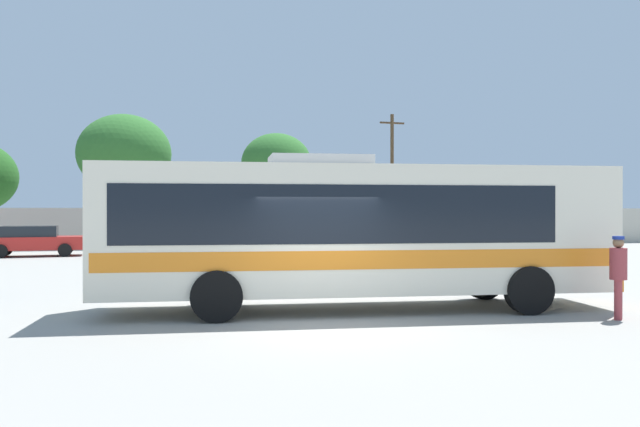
{
  "coord_description": "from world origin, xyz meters",
  "views": [
    {
      "loc": [
        -3.04,
        -12.09,
        2.22
      ],
      "look_at": [
        0.56,
        2.98,
        2.15
      ],
      "focal_mm": 36.84,
      "sensor_mm": 36.0,
      "label": 1
    }
  ],
  "objects_px": {
    "attendant_by_bus_door": "(618,272)",
    "parked_car_second_red": "(33,240)",
    "parked_car_rightmost_silver": "(277,238)",
    "parked_car_third_grey": "(171,239)",
    "coach_bus_cream_orange": "(351,228)",
    "roadside_tree_midright": "(276,163)",
    "utility_pole_near": "(392,176)",
    "roadside_tree_midleft": "(124,154)"
  },
  "relations": [
    {
      "from": "parked_car_second_red",
      "to": "utility_pole_near",
      "type": "height_order",
      "value": "utility_pole_near"
    },
    {
      "from": "roadside_tree_midleft",
      "to": "roadside_tree_midright",
      "type": "xyz_separation_m",
      "value": [
        9.48,
        -2.44,
        -0.62
      ]
    },
    {
      "from": "parked_car_rightmost_silver",
      "to": "utility_pole_near",
      "type": "distance_m",
      "value": 13.46
    },
    {
      "from": "roadside_tree_midleft",
      "to": "parked_car_rightmost_silver",
      "type": "bearing_deg",
      "value": -49.8
    },
    {
      "from": "parked_car_second_red",
      "to": "roadside_tree_midleft",
      "type": "relative_size",
      "value": 0.56
    },
    {
      "from": "parked_car_rightmost_silver",
      "to": "roadside_tree_midright",
      "type": "height_order",
      "value": "roadside_tree_midright"
    },
    {
      "from": "utility_pole_near",
      "to": "roadside_tree_midright",
      "type": "relative_size",
      "value": 1.24
    },
    {
      "from": "coach_bus_cream_orange",
      "to": "parked_car_second_red",
      "type": "bearing_deg",
      "value": 116.98
    },
    {
      "from": "roadside_tree_midleft",
      "to": "roadside_tree_midright",
      "type": "relative_size",
      "value": 1.17
    },
    {
      "from": "attendant_by_bus_door",
      "to": "parked_car_second_red",
      "type": "distance_m",
      "value": 27.22
    },
    {
      "from": "roadside_tree_midright",
      "to": "parked_car_rightmost_silver",
      "type": "bearing_deg",
      "value": -99.2
    },
    {
      "from": "coach_bus_cream_orange",
      "to": "utility_pole_near",
      "type": "distance_m",
      "value": 30.97
    },
    {
      "from": "parked_car_second_red",
      "to": "attendant_by_bus_door",
      "type": "bearing_deg",
      "value": -56.16
    },
    {
      "from": "parked_car_second_red",
      "to": "utility_pole_near",
      "type": "bearing_deg",
      "value": 21.87
    },
    {
      "from": "roadside_tree_midright",
      "to": "utility_pole_near",
      "type": "bearing_deg",
      "value": 9.35
    },
    {
      "from": "coach_bus_cream_orange",
      "to": "parked_car_rightmost_silver",
      "type": "relative_size",
      "value": 2.57
    },
    {
      "from": "attendant_by_bus_door",
      "to": "parked_car_rightmost_silver",
      "type": "xyz_separation_m",
      "value": [
        -3.17,
        22.51,
        -0.19
      ]
    },
    {
      "from": "utility_pole_near",
      "to": "parked_car_rightmost_silver",
      "type": "bearing_deg",
      "value": -137.46
    },
    {
      "from": "parked_car_rightmost_silver",
      "to": "roadside_tree_midleft",
      "type": "height_order",
      "value": "roadside_tree_midleft"
    },
    {
      "from": "parked_car_second_red",
      "to": "parked_car_third_grey",
      "type": "distance_m",
      "value": 6.5
    },
    {
      "from": "parked_car_rightmost_silver",
      "to": "roadside_tree_midleft",
      "type": "relative_size",
      "value": 0.53
    },
    {
      "from": "parked_car_third_grey",
      "to": "roadside_tree_midleft",
      "type": "height_order",
      "value": "roadside_tree_midleft"
    },
    {
      "from": "parked_car_second_red",
      "to": "roadside_tree_midright",
      "type": "xyz_separation_m",
      "value": [
        13.18,
        7.26,
        4.46
      ]
    },
    {
      "from": "coach_bus_cream_orange",
      "to": "roadside_tree_midright",
      "type": "xyz_separation_m",
      "value": [
        2.95,
        27.35,
        3.41
      ]
    },
    {
      "from": "parked_car_rightmost_silver",
      "to": "parked_car_third_grey",
      "type": "bearing_deg",
      "value": 177.86
    },
    {
      "from": "coach_bus_cream_orange",
      "to": "parked_car_rightmost_silver",
      "type": "height_order",
      "value": "coach_bus_cream_orange"
    },
    {
      "from": "attendant_by_bus_door",
      "to": "roadside_tree_midleft",
      "type": "bearing_deg",
      "value": 109.52
    },
    {
      "from": "coach_bus_cream_orange",
      "to": "roadside_tree_midleft",
      "type": "bearing_deg",
      "value": 102.35
    },
    {
      "from": "parked_car_rightmost_silver",
      "to": "roadside_tree_midright",
      "type": "xyz_separation_m",
      "value": [
        1.19,
        7.36,
        4.47
      ]
    },
    {
      "from": "utility_pole_near",
      "to": "roadside_tree_midright",
      "type": "bearing_deg",
      "value": -170.65
    },
    {
      "from": "attendant_by_bus_door",
      "to": "parked_car_rightmost_silver",
      "type": "distance_m",
      "value": 22.73
    },
    {
      "from": "attendant_by_bus_door",
      "to": "parked_car_second_red",
      "type": "relative_size",
      "value": 0.36
    },
    {
      "from": "parked_car_second_red",
      "to": "parked_car_rightmost_silver",
      "type": "relative_size",
      "value": 1.04
    },
    {
      "from": "attendant_by_bus_door",
      "to": "utility_pole_near",
      "type": "distance_m",
      "value": 32.08
    },
    {
      "from": "coach_bus_cream_orange",
      "to": "attendant_by_bus_door",
      "type": "bearing_deg",
      "value": -27.1
    },
    {
      "from": "coach_bus_cream_orange",
      "to": "parked_car_second_red",
      "type": "height_order",
      "value": "coach_bus_cream_orange"
    },
    {
      "from": "attendant_by_bus_door",
      "to": "parked_car_rightmost_silver",
      "type": "relative_size",
      "value": 0.38
    },
    {
      "from": "attendant_by_bus_door",
      "to": "parked_car_third_grey",
      "type": "xyz_separation_m",
      "value": [
        -8.66,
        22.72,
        -0.18
      ]
    },
    {
      "from": "coach_bus_cream_orange",
      "to": "parked_car_third_grey",
      "type": "xyz_separation_m",
      "value": [
        -3.73,
        20.19,
        -1.04
      ]
    },
    {
      "from": "coach_bus_cream_orange",
      "to": "roadside_tree_midleft",
      "type": "relative_size",
      "value": 1.37
    },
    {
      "from": "roadside_tree_midleft",
      "to": "parked_car_third_grey",
      "type": "bearing_deg",
      "value": -73.77
    },
    {
      "from": "utility_pole_near",
      "to": "roadside_tree_midleft",
      "type": "height_order",
      "value": "utility_pole_near"
    }
  ]
}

